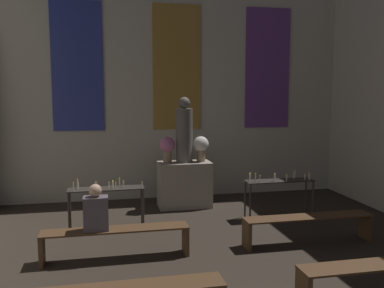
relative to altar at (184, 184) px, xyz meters
name	(u,v)px	position (x,y,z in m)	size (l,w,h in m)	color
wall_back	(176,88)	(0.00, 0.97, 2.08)	(8.18, 0.16, 5.09)	#B2AD9E
altar	(184,184)	(0.00, 0.00, 0.00)	(1.13, 0.63, 0.99)	gray
statue	(184,132)	(0.00, 0.00, 1.14)	(0.35, 0.35, 1.40)	#5B5651
flower_vase_left	(167,147)	(-0.37, 0.00, 0.83)	(0.34, 0.34, 0.55)	#937A5B
flower_vase_right	(201,146)	(0.37, 0.00, 0.83)	(0.34, 0.34, 0.55)	#937A5B
candle_rack_left	(106,194)	(-1.68, -1.21, 0.16)	(1.37, 0.36, 0.95)	#332D28
candle_rack_right	(279,185)	(1.68, -1.21, 0.16)	(1.37, 0.36, 0.93)	#332D28
pew_back_left	(116,236)	(-1.56, -2.68, -0.15)	(2.19, 0.36, 0.47)	#4C331E
pew_back_right	(308,223)	(1.56, -2.68, -0.15)	(2.19, 0.36, 0.47)	#4C331E
person_seated	(96,210)	(-1.85, -2.68, 0.27)	(0.36, 0.24, 0.69)	#564C56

